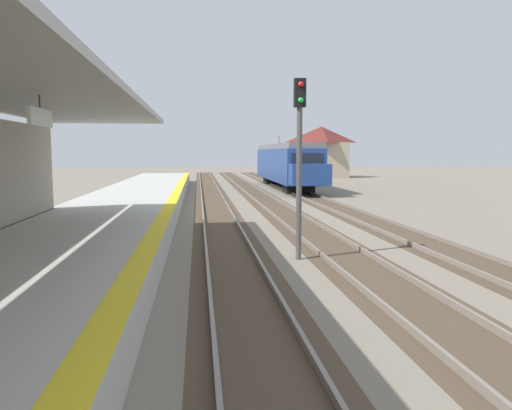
# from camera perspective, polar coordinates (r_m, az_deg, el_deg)

# --- Properties ---
(station_platform) EXTENTS (5.00, 80.00, 0.91)m
(station_platform) POSITION_cam_1_polar(r_m,az_deg,el_deg) (15.90, -19.12, -3.97)
(station_platform) COLOR #B7B5AD
(station_platform) RESTS_ON ground
(track_pair_nearest_platform) EXTENTS (2.34, 120.00, 0.16)m
(track_pair_nearest_platform) POSITION_cam_1_polar(r_m,az_deg,el_deg) (19.56, -3.78, -3.03)
(track_pair_nearest_platform) COLOR #4C3D2D
(track_pair_nearest_platform) RESTS_ON ground
(track_pair_middle) EXTENTS (2.34, 120.00, 0.16)m
(track_pair_middle) POSITION_cam_1_polar(r_m,az_deg,el_deg) (20.01, 6.00, -2.84)
(track_pair_middle) COLOR #4C3D2D
(track_pair_middle) RESTS_ON ground
(track_pair_far_side) EXTENTS (2.34, 120.00, 0.16)m
(track_pair_far_side) POSITION_cam_1_polar(r_m,az_deg,el_deg) (21.01, 15.09, -2.60)
(track_pair_far_side) COLOR #4C3D2D
(track_pair_far_side) RESTS_ON ground
(approaching_train) EXTENTS (2.93, 19.60, 4.76)m
(approaching_train) POSITION_cam_1_polar(r_m,az_deg,el_deg) (44.25, 3.47, 4.77)
(approaching_train) COLOR navy
(approaching_train) RESTS_ON ground
(rail_signal_post) EXTENTS (0.32, 0.34, 5.20)m
(rail_signal_post) POSITION_cam_1_polar(r_m,az_deg,el_deg) (14.43, 4.98, 6.30)
(rail_signal_post) COLOR #4C4C4C
(rail_signal_post) RESTS_ON ground
(distant_trackside_house) EXTENTS (6.60, 5.28, 6.40)m
(distant_trackside_house) POSITION_cam_1_polar(r_m,az_deg,el_deg) (63.93, 7.44, 6.14)
(distant_trackside_house) COLOR tan
(distant_trackside_house) RESTS_ON ground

